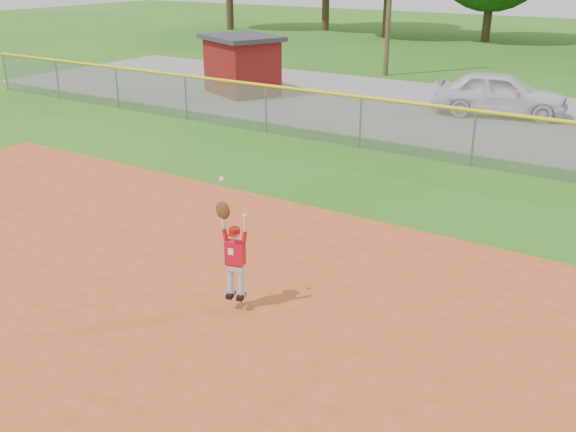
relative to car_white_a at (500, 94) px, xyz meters
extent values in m
plane|color=#296216|center=(1.07, -16.29, -0.80)|extent=(120.00, 120.00, 0.00)
cube|color=slate|center=(1.07, -0.29, -0.79)|extent=(44.00, 10.00, 0.03)
imported|color=silver|center=(0.00, 0.00, 0.00)|extent=(4.82, 2.81, 1.54)
cube|color=#61100D|center=(-9.98, -1.62, 0.28)|extent=(3.38, 3.04, 2.17)
cube|color=#333338|center=(-9.98, -1.62, 1.45)|extent=(3.84, 3.49, 0.17)
cube|color=gray|center=(1.07, -6.29, -0.05)|extent=(40.00, 0.03, 1.50)
cylinder|color=yellow|center=(1.07, -6.29, 0.70)|extent=(40.00, 0.10, 0.10)
cylinder|color=gray|center=(-18.93, -6.29, -0.05)|extent=(0.06, 0.06, 1.50)
cylinder|color=gray|center=(-15.59, -6.29, -0.05)|extent=(0.06, 0.06, 1.50)
cylinder|color=gray|center=(-12.26, -6.29, -0.05)|extent=(0.06, 0.06, 1.50)
cylinder|color=gray|center=(-8.93, -6.29, -0.05)|extent=(0.06, 0.06, 1.50)
cylinder|color=gray|center=(-5.59, -6.29, -0.05)|extent=(0.06, 0.06, 1.50)
cylinder|color=gray|center=(-2.26, -6.29, -0.05)|extent=(0.06, 0.06, 1.50)
cylinder|color=gray|center=(1.07, -6.29, -0.05)|extent=(0.06, 0.06, 1.50)
cylinder|color=#422D1C|center=(-13.55, 20.24, 1.41)|extent=(0.56, 0.56, 4.43)
cylinder|color=#422D1C|center=(-7.00, 21.88, 1.25)|extent=(0.56, 0.56, 4.11)
cylinder|color=silver|center=(0.28, -15.81, -0.32)|extent=(0.13, 0.13, 0.49)
cylinder|color=silver|center=(0.45, -15.76, -0.32)|extent=(0.13, 0.13, 0.49)
cube|color=black|center=(0.29, -15.84, -0.53)|extent=(0.15, 0.22, 0.07)
cube|color=black|center=(0.46, -15.79, -0.53)|extent=(0.15, 0.22, 0.07)
cube|color=silver|center=(0.36, -15.79, -0.04)|extent=(0.28, 0.20, 0.10)
cube|color=maroon|center=(0.36, -15.79, 0.01)|extent=(0.29, 0.21, 0.04)
cube|color=red|center=(0.36, -15.79, 0.20)|extent=(0.33, 0.23, 0.37)
cube|color=white|center=(0.35, -15.88, 0.25)|extent=(0.09, 0.03, 0.11)
sphere|color=beige|center=(0.36, -15.79, 0.52)|extent=(0.20, 0.20, 0.17)
cylinder|color=#961209|center=(0.36, -15.79, 0.57)|extent=(0.21, 0.21, 0.08)
cube|color=#961209|center=(0.39, -15.87, 0.54)|extent=(0.15, 0.13, 0.02)
cylinder|color=red|center=(0.21, -15.83, 0.49)|extent=(0.11, 0.09, 0.20)
cylinder|color=beige|center=(0.19, -15.83, 0.69)|extent=(0.09, 0.08, 0.22)
ellipsoid|color=#4C2D14|center=(0.19, -15.83, 0.88)|extent=(0.28, 0.18, 0.29)
sphere|color=white|center=(0.19, -15.83, 1.37)|extent=(0.09, 0.09, 0.07)
cylinder|color=red|center=(0.51, -15.74, 0.49)|extent=(0.11, 0.09, 0.20)
cylinder|color=beige|center=(0.53, -15.74, 0.69)|extent=(0.09, 0.08, 0.22)
sphere|color=beige|center=(0.53, -15.74, 0.83)|extent=(0.10, 0.10, 0.08)
camera|label=1|loc=(5.84, -22.83, 4.38)|focal=40.00mm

